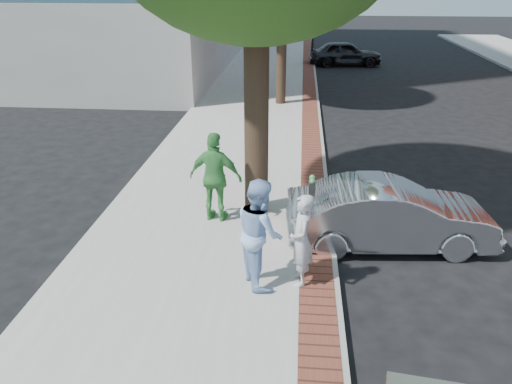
# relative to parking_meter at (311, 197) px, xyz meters

# --- Properties ---
(ground) EXTENTS (120.00, 120.00, 0.00)m
(ground) POSITION_rel_parking_meter_xyz_m (-0.58, -0.30, -1.21)
(ground) COLOR black
(ground) RESTS_ON ground
(sidewalk) EXTENTS (5.00, 60.00, 0.15)m
(sidewalk) POSITION_rel_parking_meter_xyz_m (-2.08, 7.70, -1.13)
(sidewalk) COLOR #9E9991
(sidewalk) RESTS_ON ground
(brick_strip) EXTENTS (0.60, 60.00, 0.01)m
(brick_strip) POSITION_rel_parking_meter_xyz_m (0.12, 7.70, -1.05)
(brick_strip) COLOR brown
(brick_strip) RESTS_ON sidewalk
(curb) EXTENTS (0.10, 60.00, 0.15)m
(curb) POSITION_rel_parking_meter_xyz_m (0.47, 7.70, -1.13)
(curb) COLOR gray
(curb) RESTS_ON ground
(office_base) EXTENTS (18.20, 22.20, 4.00)m
(office_base) POSITION_rel_parking_meter_xyz_m (-13.58, 21.70, 0.79)
(office_base) COLOR gray
(office_base) RESTS_ON ground
(signal_near) EXTENTS (0.70, 0.15, 3.80)m
(signal_near) POSITION_rel_parking_meter_xyz_m (0.32, 21.70, 1.05)
(signal_near) COLOR black
(signal_near) RESTS_ON ground
(parking_meter) EXTENTS (0.12, 0.32, 1.47)m
(parking_meter) POSITION_rel_parking_meter_xyz_m (0.00, 0.00, 0.00)
(parking_meter) COLOR gray
(parking_meter) RESTS_ON sidewalk
(person_gray) EXTENTS (0.46, 0.64, 1.64)m
(person_gray) POSITION_rel_parking_meter_xyz_m (-0.17, -1.25, -0.23)
(person_gray) COLOR #B4B5B9
(person_gray) RESTS_ON sidewalk
(person_officer) EXTENTS (1.02, 1.13, 1.90)m
(person_officer) POSITION_rel_parking_meter_xyz_m (-0.87, -1.26, -0.11)
(person_officer) COLOR #97B9E9
(person_officer) RESTS_ON sidewalk
(person_green) EXTENTS (1.21, 0.66, 1.95)m
(person_green) POSITION_rel_parking_meter_xyz_m (-1.99, 1.02, -0.08)
(person_green) COLOR #459748
(person_green) RESTS_ON sidewalk
(sedan_silver) EXTENTS (4.16, 1.74, 1.34)m
(sedan_silver) POSITION_rel_parking_meter_xyz_m (1.58, 0.47, -0.54)
(sedan_silver) COLOR #A9ABB1
(sedan_silver) RESTS_ON ground
(bg_car) EXTENTS (4.29, 1.98, 1.42)m
(bg_car) POSITION_rel_parking_meter_xyz_m (2.28, 21.88, -0.49)
(bg_car) COLOR black
(bg_car) RESTS_ON ground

